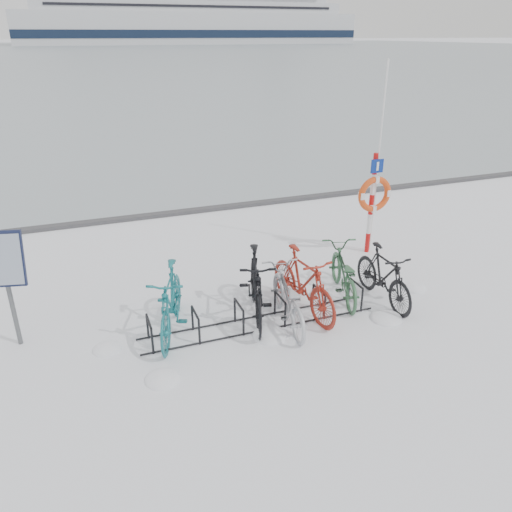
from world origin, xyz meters
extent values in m
plane|color=white|center=(0.00, 0.00, 0.00)|extent=(900.00, 900.00, 0.00)
cube|color=#A8B4BE|center=(0.00, 155.00, 0.01)|extent=(400.00, 298.00, 0.02)
cube|color=#3F3F42|center=(0.00, 5.90, 0.05)|extent=(400.00, 0.25, 0.10)
cylinder|color=black|center=(-1.80, -0.22, 0.22)|extent=(0.04, 0.04, 0.44)
cylinder|color=black|center=(-1.80, 0.22, 0.22)|extent=(0.04, 0.04, 0.44)
cylinder|color=black|center=(-1.80, 0.00, 0.44)|extent=(0.04, 0.44, 0.04)
cylinder|color=black|center=(-1.08, -0.22, 0.22)|extent=(0.04, 0.04, 0.44)
cylinder|color=black|center=(-1.08, 0.22, 0.22)|extent=(0.04, 0.04, 0.44)
cylinder|color=black|center=(-1.08, 0.00, 0.44)|extent=(0.04, 0.44, 0.04)
cylinder|color=black|center=(-0.36, -0.22, 0.22)|extent=(0.04, 0.04, 0.44)
cylinder|color=black|center=(-0.36, 0.22, 0.22)|extent=(0.04, 0.04, 0.44)
cylinder|color=black|center=(-0.36, 0.00, 0.44)|extent=(0.04, 0.44, 0.04)
cylinder|color=black|center=(0.36, -0.22, 0.22)|extent=(0.04, 0.04, 0.44)
cylinder|color=black|center=(0.36, 0.22, 0.22)|extent=(0.04, 0.04, 0.44)
cylinder|color=black|center=(0.36, 0.00, 0.44)|extent=(0.04, 0.44, 0.04)
cylinder|color=black|center=(1.08, -0.22, 0.22)|extent=(0.04, 0.04, 0.44)
cylinder|color=black|center=(1.08, 0.22, 0.22)|extent=(0.04, 0.04, 0.44)
cylinder|color=black|center=(1.08, 0.00, 0.44)|extent=(0.04, 0.44, 0.04)
cylinder|color=black|center=(1.80, -0.22, 0.22)|extent=(0.04, 0.04, 0.44)
cylinder|color=black|center=(1.80, 0.22, 0.22)|extent=(0.04, 0.04, 0.44)
cylinder|color=black|center=(1.80, 0.00, 0.44)|extent=(0.04, 0.44, 0.04)
cylinder|color=black|center=(0.00, -0.22, 0.02)|extent=(4.00, 0.03, 0.03)
cylinder|color=black|center=(0.00, 0.22, 0.02)|extent=(4.00, 0.03, 0.03)
cylinder|color=#595B5E|center=(-3.69, 0.78, 0.91)|extent=(0.07, 0.07, 1.81)
cube|color=black|center=(-3.69, 0.75, 1.46)|extent=(0.66, 0.36, 0.82)
cube|color=#8C99AD|center=(-3.69, 0.71, 1.46)|extent=(0.59, 0.29, 0.73)
cylinder|color=#B40E0E|center=(3.29, 1.99, 0.22)|extent=(0.10, 0.10, 0.44)
cylinder|color=silver|center=(3.29, 1.99, 0.66)|extent=(0.10, 0.10, 0.44)
cylinder|color=#B40E0E|center=(3.29, 1.99, 1.09)|extent=(0.10, 0.10, 0.44)
cylinder|color=silver|center=(3.29, 1.99, 1.53)|extent=(0.10, 0.10, 0.44)
cylinder|color=#B40E0E|center=(3.29, 1.99, 1.97)|extent=(0.10, 0.10, 0.44)
torus|color=#D74514|center=(3.29, 1.90, 1.34)|extent=(0.77, 0.13, 0.77)
cube|color=navy|center=(3.29, 1.91, 1.94)|extent=(0.28, 0.03, 0.28)
cylinder|color=silver|center=(3.39, 2.04, 1.99)|extent=(0.04, 0.04, 3.98)
cube|color=silver|center=(55.05, 226.78, 6.21)|extent=(144.98, 26.92, 12.43)
cube|color=black|center=(55.05, 213.27, 4.14)|extent=(144.98, 0.30, 3.11)
cube|color=black|center=(55.05, 240.30, 4.14)|extent=(144.98, 0.30, 3.11)
cube|color=silver|center=(55.05, 226.78, 14.50)|extent=(129.44, 24.85, 4.14)
imported|color=#17676E|center=(-1.40, 0.30, 0.57)|extent=(1.16, 1.98, 1.15)
imported|color=black|center=(0.04, 0.29, 0.60)|extent=(1.09, 2.07, 1.20)
imported|color=#ACAFB5|center=(0.46, -0.07, 0.48)|extent=(0.88, 1.89, 0.95)
imported|color=maroon|center=(0.85, 0.17, 0.58)|extent=(0.80, 1.97, 1.15)
imported|color=#315E3C|center=(1.78, 0.43, 0.48)|extent=(1.13, 1.93, 0.96)
imported|color=black|center=(2.35, 0.00, 0.52)|extent=(0.50, 1.74, 1.04)
ellipsoid|color=white|center=(0.03, -0.38, 0.00)|extent=(0.57, 0.57, 0.20)
ellipsoid|color=white|center=(2.07, -0.59, 0.00)|extent=(0.56, 0.56, 0.19)
ellipsoid|color=white|center=(1.19, 0.84, 0.00)|extent=(0.45, 0.45, 0.16)
ellipsoid|color=white|center=(-1.79, -0.88, 0.00)|extent=(0.51, 0.51, 0.18)
ellipsoid|color=white|center=(-2.45, 0.13, 0.00)|extent=(0.45, 0.45, 0.16)
ellipsoid|color=white|center=(0.85, 0.72, 0.00)|extent=(0.34, 0.34, 0.12)
ellipsoid|color=white|center=(3.18, 0.17, 0.00)|extent=(0.46, 0.46, 0.16)
camera|label=1|loc=(-2.54, -6.63, 4.42)|focal=35.00mm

